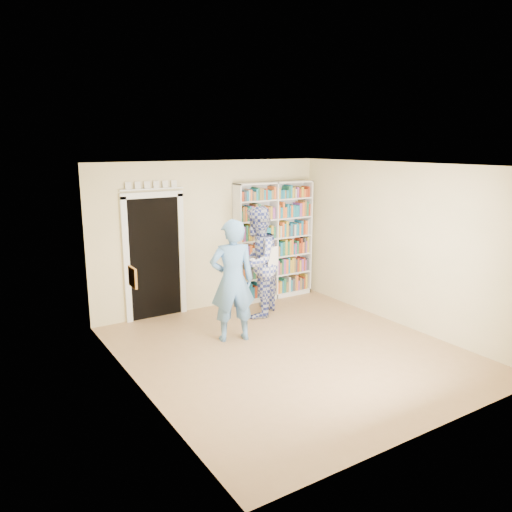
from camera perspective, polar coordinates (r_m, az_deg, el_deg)
The scene contains 11 objects.
floor at distance 7.50m, azimuth 3.86°, elevation -10.77°, with size 5.00×5.00×0.00m, color #9F774D.
ceiling at distance 6.89m, azimuth 4.20°, elevation 10.30°, with size 5.00×5.00×0.00m, color white.
wall_back at distance 9.17m, azimuth -5.20°, elevation 2.37°, with size 4.50×4.50×0.00m, color beige.
wall_left at distance 6.07m, azimuth -13.47°, elevation -3.27°, with size 5.00×5.00×0.00m, color beige.
wall_right at distance 8.57m, azimuth 16.30°, elevation 1.18°, with size 5.00×5.00×0.00m, color beige.
bookshelf at distance 9.71m, azimuth 2.01°, elevation 1.81°, with size 1.66×0.31×2.28m.
doorway at distance 8.75m, azimuth -11.54°, elevation 0.53°, with size 1.10×0.08×2.43m.
wall_art at distance 6.24m, azimuth -13.91°, elevation -2.37°, with size 0.03×0.25×0.25m, color brown.
man_blue at distance 7.61m, azimuth -2.72°, elevation -2.83°, with size 0.69×0.45×1.90m, color #5485BC.
man_plaid at distance 8.70m, azimuth 0.11°, elevation -0.69°, with size 0.95×0.74×1.94m, color #2F3B90.
paper_sheet at distance 8.52m, azimuth 1.95°, elevation -0.04°, with size 0.23×0.01×0.33m, color white.
Camera 1 is at (-4.06, -5.56, 2.98)m, focal length 35.00 mm.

